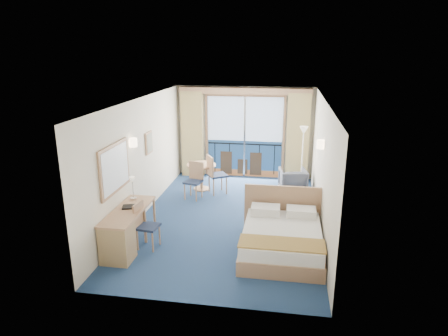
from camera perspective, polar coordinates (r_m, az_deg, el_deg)
The scene contains 22 objects.
floor at distance 9.22m, azimuth 0.64°, elevation -7.19°, with size 6.50×6.50×0.00m, color navy.
room_walls at distance 8.66m, azimuth 0.68°, elevation 3.63°, with size 4.04×6.54×2.72m.
balcony_door at distance 11.91m, azimuth 2.92°, elevation 4.11°, with size 2.36×0.03×2.52m.
curtain_left at distance 12.00m, azimuth -4.51°, elevation 4.83°, with size 0.65×0.22×2.55m, color #D7BA77.
curtain_right at distance 11.68m, azimuth 10.49°, elevation 4.26°, with size 0.65×0.22×2.55m, color #D7BA77.
pelmet at distance 11.57m, azimuth 3.00°, elevation 10.95°, with size 3.80×0.25×0.18m, color tan.
mirror at distance 7.87m, azimuth -15.35°, elevation -0.04°, with size 0.05×1.25×0.95m.
wall_print at distance 9.60m, azimuth -10.66°, elevation 3.56°, with size 0.04×0.42×0.52m.
sconce_left at distance 8.58m, azimuth -12.88°, elevation 3.58°, with size 0.18×0.18×0.18m, color beige.
sconce_right at distance 8.44m, azimuth 13.69°, elevation 3.30°, with size 0.18×0.18×0.18m, color beige.
bed at distance 7.76m, azimuth 8.27°, elevation -9.89°, with size 1.63×1.94×1.03m.
nightstand at distance 8.91m, azimuth 11.95°, elevation -6.60°, with size 0.41×0.39×0.53m, color #A68257.
phone at distance 8.84m, azimuth 11.81°, elevation -4.64°, with size 0.19×0.14×0.08m, color silver.
armchair at distance 10.91m, azimuth 9.80°, elevation -1.77°, with size 0.69×0.71×0.65m, color #4D505D.
floor_lamp at distance 10.81m, azimuth 11.23°, elevation 3.60°, with size 0.25×0.25×1.77m.
desk at distance 7.68m, azimuth -14.65°, elevation -9.45°, with size 0.56×1.64×0.77m.
desk_chair at distance 7.92m, azimuth -11.35°, elevation -7.65°, with size 0.44×0.43×0.91m.
folder at distance 8.02m, azimuth -13.24°, elevation -5.40°, with size 0.30×0.23×0.03m, color black.
desk_lamp at distance 8.29m, azimuth -12.94°, elevation -2.17°, with size 0.12×0.12×0.46m.
round_table at distance 10.91m, azimuth -3.26°, elevation -0.35°, with size 0.79×0.79×0.72m.
table_chair_a at distance 10.57m, azimuth -1.37°, elevation -0.62°, with size 0.62×0.62×1.04m.
table_chair_b at distance 10.31m, azimuth -4.24°, elevation -1.44°, with size 0.49×0.50×0.95m.
Camera 1 is at (1.24, -8.34, 3.74)m, focal length 32.00 mm.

